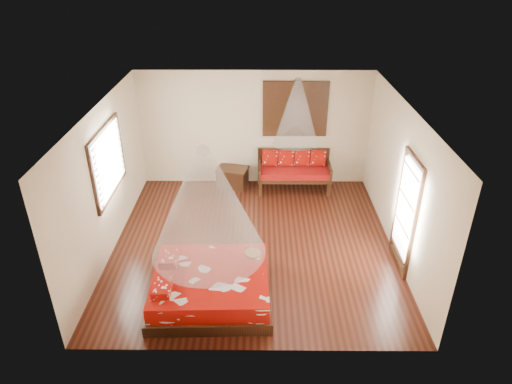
# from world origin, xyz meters

# --- Properties ---
(room) EXTENTS (5.54, 5.54, 2.84)m
(room) POSITION_xyz_m (0.00, 0.00, 1.40)
(room) COLOR black
(room) RESTS_ON ground
(bed) EXTENTS (2.04, 1.85, 0.63)m
(bed) POSITION_xyz_m (-0.70, -1.60, 0.25)
(bed) COLOR black
(bed) RESTS_ON floor
(daybed) EXTENTS (1.74, 0.77, 0.94)m
(daybed) POSITION_xyz_m (0.95, 2.38, 0.52)
(daybed) COLOR black
(daybed) RESTS_ON floor
(storage_chest) EXTENTS (0.84, 0.70, 0.50)m
(storage_chest) POSITION_xyz_m (-0.54, 2.45, 0.25)
(storage_chest) COLOR black
(storage_chest) RESTS_ON floor
(shutter_panel) EXTENTS (1.52, 0.06, 1.32)m
(shutter_panel) POSITION_xyz_m (0.95, 2.72, 1.90)
(shutter_panel) COLOR black
(shutter_panel) RESTS_ON wall_back
(window_left) EXTENTS (0.10, 1.74, 1.34)m
(window_left) POSITION_xyz_m (-2.71, 0.20, 1.70)
(window_left) COLOR black
(window_left) RESTS_ON wall_left
(glazed_door) EXTENTS (0.08, 1.02, 2.16)m
(glazed_door) POSITION_xyz_m (2.72, -0.60, 1.07)
(glazed_door) COLOR black
(glazed_door) RESTS_ON floor
(wine_tray) EXTENTS (0.29, 0.29, 0.23)m
(wine_tray) POSITION_xyz_m (0.01, -1.05, 0.56)
(wine_tray) COLOR brown
(wine_tray) RESTS_ON bed
(mosquito_net_main) EXTENTS (1.80, 1.80, 1.80)m
(mosquito_net_main) POSITION_xyz_m (-0.68, -1.60, 1.85)
(mosquito_net_main) COLOR white
(mosquito_net_main) RESTS_ON ceiling
(mosquito_net_daybed) EXTENTS (1.02, 1.02, 1.50)m
(mosquito_net_daybed) POSITION_xyz_m (0.95, 2.25, 2.00)
(mosquito_net_daybed) COLOR white
(mosquito_net_daybed) RESTS_ON ceiling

